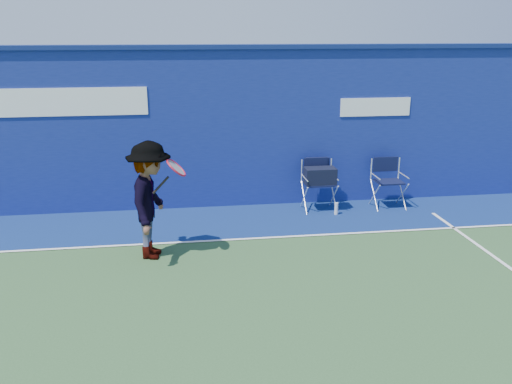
{
  "coord_description": "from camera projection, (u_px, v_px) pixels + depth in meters",
  "views": [
    {
      "loc": [
        -0.19,
        -5.12,
        3.35
      ],
      "look_at": [
        0.91,
        2.6,
        1.0
      ],
      "focal_mm": 38.0,
      "sensor_mm": 36.0,
      "label": 1
    }
  ],
  "objects": [
    {
      "name": "ground",
      "position": [
        206.0,
        353.0,
        5.84
      ],
      "size": [
        80.0,
        80.0,
        0.0
      ],
      "primitive_type": "plane",
      "color": "#2F512B",
      "rests_on": "ground"
    },
    {
      "name": "stadium_wall",
      "position": [
        189.0,
        128.0,
        10.32
      ],
      "size": [
        24.0,
        0.5,
        3.08
      ],
      "color": "navy",
      "rests_on": "ground"
    },
    {
      "name": "out_of_bounds_strip",
      "position": [
        194.0,
        223.0,
        9.73
      ],
      "size": [
        24.0,
        1.8,
        0.01
      ],
      "primitive_type": "cube",
      "color": "navy",
      "rests_on": "ground"
    },
    {
      "name": "court_lines",
      "position": [
        204.0,
        323.0,
        6.41
      ],
      "size": [
        24.0,
        12.0,
        0.01
      ],
      "color": "white",
      "rests_on": "out_of_bounds_strip"
    },
    {
      "name": "directors_chair_left",
      "position": [
        319.0,
        189.0,
        10.35
      ],
      "size": [
        0.58,
        0.54,
        0.98
      ],
      "color": "silver",
      "rests_on": "ground"
    },
    {
      "name": "directors_chair_right",
      "position": [
        388.0,
        192.0,
        10.55
      ],
      "size": [
        0.57,
        0.51,
        0.95
      ],
      "color": "silver",
      "rests_on": "ground"
    },
    {
      "name": "water_bottle",
      "position": [
        336.0,
        209.0,
        10.16
      ],
      "size": [
        0.07,
        0.07,
        0.24
      ],
      "primitive_type": "cylinder",
      "color": "silver",
      "rests_on": "ground"
    },
    {
      "name": "tennis_player",
      "position": [
        151.0,
        200.0,
        8.08
      ],
      "size": [
        0.98,
        1.24,
        1.79
      ],
      "color": "#EA4738",
      "rests_on": "ground"
    }
  ]
}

